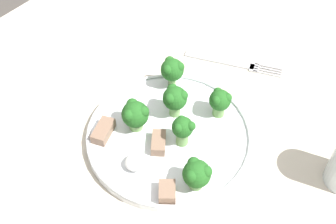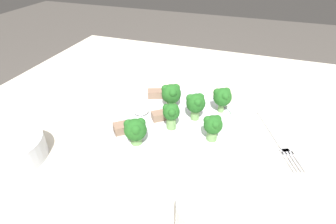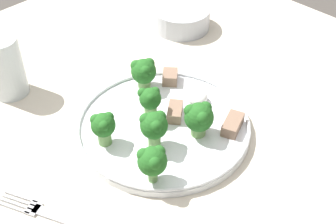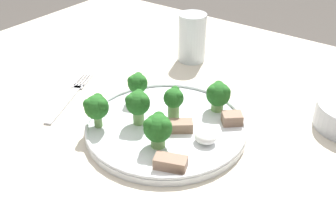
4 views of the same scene
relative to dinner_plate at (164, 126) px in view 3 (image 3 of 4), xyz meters
name	(u,v)px [view 3 (image 3 of 4)]	position (x,y,z in m)	size (l,w,h in m)	color
table	(129,179)	(-0.06, 0.03, -0.10)	(1.18, 1.04, 0.74)	beige
dinner_plate	(164,126)	(0.00, 0.00, 0.00)	(0.28, 0.28, 0.02)	white
fork	(61,218)	(-0.22, -0.02, -0.01)	(0.10, 0.19, 0.00)	#B2B2B7
cream_bowl	(181,18)	(0.26, 0.20, 0.01)	(0.12, 0.12, 0.05)	#B7BCC6
drinking_glass	(6,70)	(-0.12, 0.27, 0.04)	(0.06, 0.06, 0.11)	silver
broccoli_floret_near_rim_left	(199,117)	(0.02, -0.05, 0.04)	(0.05, 0.05, 0.06)	#709E56
broccoli_floret_center_left	(103,126)	(-0.09, 0.04, 0.04)	(0.04, 0.04, 0.06)	#709E56
broccoli_floret_back_left	(154,126)	(-0.04, -0.02, 0.04)	(0.04, 0.04, 0.06)	#709E56
broccoli_floret_front_left	(152,161)	(-0.09, -0.07, 0.04)	(0.04, 0.04, 0.06)	#709E56
broccoli_floret_center_back	(149,99)	(0.00, 0.03, 0.04)	(0.04, 0.04, 0.06)	#709E56
broccoli_floret_mid_cluster	(144,71)	(0.05, 0.10, 0.04)	(0.05, 0.04, 0.06)	#709E56
meat_slice_front_slice	(170,77)	(0.09, 0.07, 0.01)	(0.04, 0.04, 0.02)	#846651
meat_slice_middle_slice	(175,112)	(0.03, 0.00, 0.01)	(0.05, 0.04, 0.02)	#846651
meat_slice_rear_slice	(233,124)	(0.07, -0.09, 0.01)	(0.06, 0.04, 0.02)	#846651
sauce_dollop	(197,98)	(0.08, 0.00, 0.01)	(0.04, 0.03, 0.02)	white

